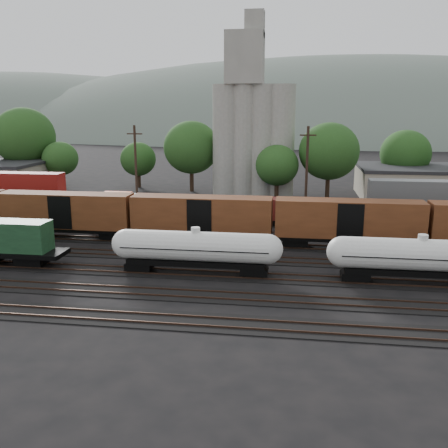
# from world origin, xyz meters

# --- Properties ---
(ground) EXTENTS (600.00, 600.00, 0.00)m
(ground) POSITION_xyz_m (0.00, 0.00, 0.00)
(ground) COLOR black
(tracks) EXTENTS (180.00, 33.20, 0.20)m
(tracks) POSITION_xyz_m (0.00, 0.00, 0.05)
(tracks) COLOR black
(tracks) RESTS_ON ground
(tank_car_a) EXTENTS (15.25, 2.73, 4.00)m
(tank_car_a) POSITION_xyz_m (2.01, -5.00, 2.40)
(tank_car_a) COLOR silver
(tank_car_a) RESTS_ON ground
(tank_car_b) EXTENTS (15.40, 2.76, 4.04)m
(tank_car_b) POSITION_xyz_m (20.97, -5.00, 2.42)
(tank_car_b) COLOR silver
(tank_car_b) RESTS_ON ground
(orange_locomotive) EXTENTS (16.73, 2.79, 4.18)m
(orange_locomotive) POSITION_xyz_m (-6.55, 10.00, 2.40)
(orange_locomotive) COLOR black
(orange_locomotive) RESTS_ON ground
(boxcar_string) EXTENTS (122.80, 2.90, 4.20)m
(boxcar_string) POSITION_xyz_m (-22.43, 5.00, 3.12)
(boxcar_string) COLOR black
(boxcar_string) RESTS_ON ground
(container_wall) EXTENTS (165.60, 2.60, 5.80)m
(container_wall) POSITION_xyz_m (8.15, 15.00, 2.46)
(container_wall) COLOR black
(container_wall) RESTS_ON ground
(grain_silo) EXTENTS (13.40, 5.00, 29.00)m
(grain_silo) POSITION_xyz_m (3.28, 36.00, 11.26)
(grain_silo) COLOR gray
(grain_silo) RESTS_ON ground
(industrial_sheds) EXTENTS (119.38, 17.26, 5.10)m
(industrial_sheds) POSITION_xyz_m (6.63, 35.25, 2.56)
(industrial_sheds) COLOR #9E937F
(industrial_sheds) RESTS_ON ground
(tree_band) EXTENTS (165.32, 24.33, 14.41)m
(tree_band) POSITION_xyz_m (-8.50, 37.89, 8.09)
(tree_band) COLOR black
(tree_band) RESTS_ON ground
(utility_poles) EXTENTS (122.20, 0.36, 12.00)m
(utility_poles) POSITION_xyz_m (0.00, 22.00, 6.21)
(utility_poles) COLOR black
(utility_poles) RESTS_ON ground
(distant_hills) EXTENTS (860.00, 286.00, 130.00)m
(distant_hills) POSITION_xyz_m (23.92, 260.00, -20.56)
(distant_hills) COLOR #59665B
(distant_hills) RESTS_ON ground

